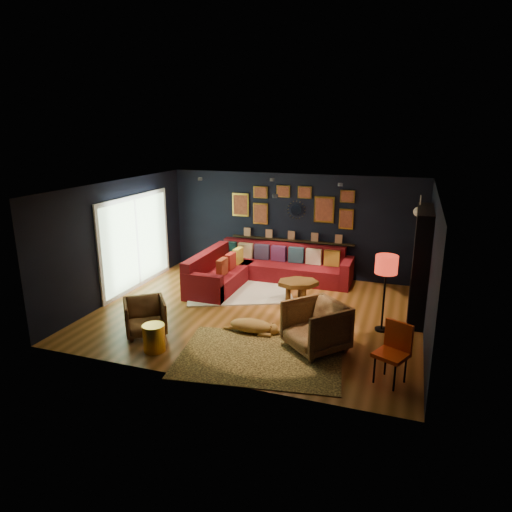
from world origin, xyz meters
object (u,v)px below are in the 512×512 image
(armchair_left, at_px, (145,315))
(pouf, at_px, (227,275))
(armchair_right, at_px, (316,324))
(floor_lamp, at_px, (386,268))
(sectional, at_px, (258,270))
(coffee_table, at_px, (298,285))
(gold_stool, at_px, (154,338))
(dog, at_px, (251,323))
(orange_chair, at_px, (394,348))

(armchair_left, bearing_deg, pouf, 46.15)
(armchair_right, height_order, floor_lamp, floor_lamp)
(sectional, distance_m, coffee_table, 1.60)
(coffee_table, relative_size, floor_lamp, 0.75)
(sectional, distance_m, gold_stool, 4.00)
(pouf, bearing_deg, armchair_right, -44.23)
(pouf, distance_m, dog, 2.88)
(coffee_table, height_order, orange_chair, orange_chair)
(armchair_left, relative_size, orange_chair, 0.80)
(floor_lamp, bearing_deg, armchair_left, -159.00)
(coffee_table, height_order, gold_stool, coffee_table)
(pouf, xyz_separation_m, gold_stool, (0.18, -3.66, 0.02))
(orange_chair, distance_m, dog, 2.74)
(sectional, bearing_deg, floor_lamp, -30.83)
(coffee_table, height_order, dog, coffee_table)
(floor_lamp, bearing_deg, sectional, 149.17)
(armchair_left, bearing_deg, floor_lamp, -16.95)
(pouf, relative_size, gold_stool, 1.17)
(armchair_right, xyz_separation_m, orange_chair, (1.31, -0.63, 0.08))
(coffee_table, relative_size, armchair_right, 1.19)
(orange_chair, bearing_deg, dog, -173.49)
(armchair_right, bearing_deg, coffee_table, 154.12)
(sectional, distance_m, armchair_right, 3.66)
(armchair_left, xyz_separation_m, orange_chair, (4.41, -0.19, 0.18))
(orange_chair, bearing_deg, pouf, 166.11)
(orange_chair, bearing_deg, gold_stool, -149.80)
(pouf, xyz_separation_m, dog, (1.51, -2.45, -0.02))
(armchair_left, relative_size, gold_stool, 1.56)
(armchair_left, bearing_deg, armchair_right, -30.00)
(armchair_left, xyz_separation_m, dog, (1.83, 0.68, -0.18))
(armchair_left, xyz_separation_m, gold_stool, (0.50, -0.53, -0.13))
(coffee_table, xyz_separation_m, dog, (-0.44, -1.79, -0.21))
(armchair_left, relative_size, dog, 0.66)
(armchair_right, relative_size, orange_chair, 1.00)
(coffee_table, xyz_separation_m, armchair_right, (0.83, -2.03, 0.07))
(armchair_right, bearing_deg, orange_chair, 16.48)
(armchair_left, distance_m, dog, 1.96)
(sectional, xyz_separation_m, pouf, (-0.69, -0.31, -0.11))
(armchair_right, distance_m, gold_stool, 2.78)
(orange_chair, bearing_deg, sectional, 158.34)
(dog, bearing_deg, coffee_table, 73.89)
(orange_chair, relative_size, floor_lamp, 0.63)
(gold_stool, xyz_separation_m, dog, (1.33, 1.21, -0.04))
(coffee_table, xyz_separation_m, floor_lamp, (1.85, -0.88, 0.83))
(sectional, height_order, armchair_right, armchair_right)
(armchair_right, distance_m, dog, 1.32)
(sectional, height_order, armchair_left, sectional)
(coffee_table, xyz_separation_m, pouf, (-1.95, 0.67, -0.18))
(orange_chair, distance_m, floor_lamp, 1.92)
(armchair_left, height_order, gold_stool, armchair_left)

